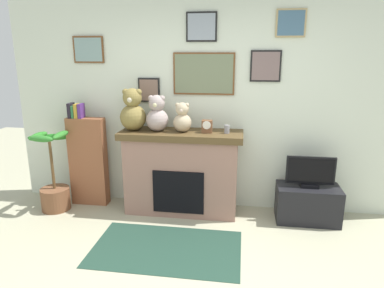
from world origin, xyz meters
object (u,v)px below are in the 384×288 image
object	(u,v)px
fireplace	(182,171)
teddy_bear_tan	(182,119)
potted_plant	(54,184)
teddy_bear_cream	(133,112)
teddy_bear_brown	(157,115)
bookshelf	(88,160)
candle_jar	(227,129)
tv_stand	(307,204)
mantel_clock	(207,126)
television	(310,173)

from	to	relation	value
fireplace	teddy_bear_tan	world-z (taller)	teddy_bear_tan
fireplace	potted_plant	distance (m)	1.64
teddy_bear_cream	fireplace	bearing A→B (deg)	1.77
fireplace	teddy_bear_brown	world-z (taller)	teddy_bear_brown
bookshelf	teddy_bear_brown	xyz separation A→B (m)	(0.96, -0.06, 0.63)
teddy_bear_brown	candle_jar	bearing A→B (deg)	0.04
tv_stand	teddy_bear_cream	world-z (taller)	teddy_bear_cream
potted_plant	mantel_clock	bearing A→B (deg)	5.54
bookshelf	mantel_clock	world-z (taller)	bookshelf
television	candle_jar	world-z (taller)	candle_jar
potted_plant	teddy_bear_brown	size ratio (longest dim) A/B	2.35
television	teddy_bear_cream	xyz separation A→B (m)	(-2.13, 0.04, 0.66)
bookshelf	television	world-z (taller)	bookshelf
candle_jar	teddy_bear_tan	world-z (taller)	teddy_bear_tan
candle_jar	teddy_bear_cream	size ratio (longest dim) A/B	0.19
bookshelf	teddy_bear_cream	world-z (taller)	teddy_bear_cream
television	candle_jar	bearing A→B (deg)	177.62
fireplace	tv_stand	world-z (taller)	fireplace
candle_jar	teddy_bear_cream	bearing A→B (deg)	-179.97
teddy_bear_tan	candle_jar	bearing A→B (deg)	0.05
bookshelf	potted_plant	xyz separation A→B (m)	(-0.36, -0.25, -0.27)
teddy_bear_cream	potted_plant	bearing A→B (deg)	-169.57
fireplace	mantel_clock	bearing A→B (deg)	-3.52
fireplace	teddy_bear_cream	bearing A→B (deg)	-178.23
television	mantel_clock	world-z (taller)	mantel_clock
teddy_bear_brown	teddy_bear_tan	world-z (taller)	teddy_bear_brown
bookshelf	teddy_bear_cream	distance (m)	0.94
mantel_clock	teddy_bear_brown	distance (m)	0.62
teddy_bear_cream	teddy_bear_tan	size ratio (longest dim) A/B	1.44
fireplace	bookshelf	distance (m)	1.26
potted_plant	fireplace	bearing A→B (deg)	7.28
potted_plant	teddy_bear_tan	size ratio (longest dim) A/B	2.90
fireplace	teddy_bear_cream	world-z (taller)	teddy_bear_cream
teddy_bear_tan	television	bearing A→B (deg)	-1.53
tv_stand	teddy_bear_brown	size ratio (longest dim) A/B	1.66
bookshelf	tv_stand	world-z (taller)	bookshelf
potted_plant	candle_jar	size ratio (longest dim) A/B	10.49
potted_plant	teddy_bear_brown	bearing A→B (deg)	8.10
television	teddy_bear_tan	bearing A→B (deg)	178.47
mantel_clock	teddy_bear_tan	world-z (taller)	teddy_bear_tan
television	teddy_bear_tan	xyz separation A→B (m)	(-1.52, 0.04, 0.59)
teddy_bear_cream	teddy_bear_tan	xyz separation A→B (m)	(0.61, 0.00, -0.07)
tv_stand	teddy_bear_tan	distance (m)	1.81
candle_jar	teddy_bear_brown	distance (m)	0.86
fireplace	mantel_clock	world-z (taller)	mantel_clock
mantel_clock	teddy_bear_cream	xyz separation A→B (m)	(-0.91, 0.00, 0.15)
teddy_bear_brown	teddy_bear_cream	bearing A→B (deg)	-179.98
tv_stand	teddy_bear_brown	distance (m)	2.09
mantel_clock	television	bearing A→B (deg)	-1.85
fireplace	television	xyz separation A→B (m)	(1.54, -0.06, 0.08)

